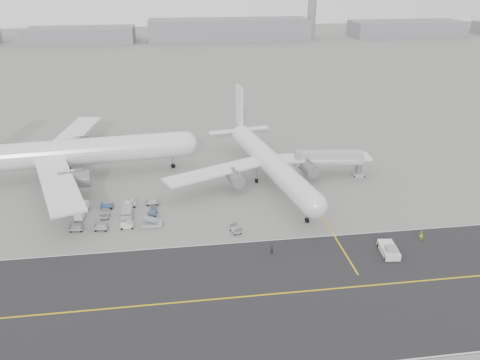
{
  "coord_description": "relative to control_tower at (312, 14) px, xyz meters",
  "views": [
    {
      "loc": [
        1.37,
        -76.56,
        47.48
      ],
      "look_at": [
        13.56,
        12.0,
        6.39
      ],
      "focal_mm": 35.0,
      "sensor_mm": 36.0,
      "label": 1
    }
  ],
  "objects": [
    {
      "name": "jet_bridge",
      "position": [
        -62.37,
        -239.68,
        -11.69
      ],
      "size": [
        17.51,
        5.19,
        6.54
      ],
      "rotation": [
        0.0,
        0.0,
        -0.12
      ],
      "color": "gray",
      "rests_on": "ground"
    },
    {
      "name": "stray_dolly",
      "position": [
        -88.71,
        -263.43,
        -16.25
      ],
      "size": [
        2.2,
        2.84,
        1.54
      ],
      "primitive_type": null,
      "rotation": [
        0.0,
        0.0,
        0.3
      ],
      "color": "silver",
      "rests_on": "ground"
    },
    {
      "name": "gse_cluster",
      "position": [
        -112.41,
        -254.14,
        -16.25
      ],
      "size": [
        23.73,
        18.89,
        2.0
      ],
      "primitive_type": null,
      "rotation": [
        0.0,
        0.0,
        -0.1
      ],
      "color": "#A0A0A5",
      "rests_on": "ground"
    },
    {
      "name": "taxiway",
      "position": [
        -94.98,
        -282.98,
        -16.24
      ],
      "size": [
        220.0,
        59.0,
        0.03
      ],
      "color": "#252527",
      "rests_on": "ground"
    },
    {
      "name": "ground_crew_b",
      "position": [
        -54.35,
        -271.01,
        -15.3
      ],
      "size": [
        1.11,
        0.98,
        1.91
      ],
      "primitive_type": "imported",
      "rotation": [
        0.0,
        0.0,
        3.46
      ],
      "color": "#C5DB19",
      "rests_on": "ground"
    },
    {
      "name": "ground_crew_a",
      "position": [
        -83.23,
        -271.86,
        -15.36
      ],
      "size": [
        0.71,
        0.52,
        1.79
      ],
      "primitive_type": "imported",
      "rotation": [
        0.0,
        0.0,
        0.16
      ],
      "color": "black",
      "rests_on": "ground"
    },
    {
      "name": "control_tower",
      "position": [
        0.0,
        0.0,
        0.0
      ],
      "size": [
        7.0,
        7.0,
        31.25
      ],
      "color": "gray",
      "rests_on": "ground"
    },
    {
      "name": "horizon_buildings",
      "position": [
        -70.0,
        -5.0,
        -16.25
      ],
      "size": [
        520.0,
        28.0,
        28.0
      ],
      "primitive_type": null,
      "color": "gray",
      "rests_on": "ground"
    },
    {
      "name": "pushback_tug",
      "position": [
        -62.29,
        -274.64,
        -15.4
      ],
      "size": [
        3.28,
        7.4,
        2.09
      ],
      "rotation": [
        0.0,
        0.0,
        -0.12
      ],
      "color": "white",
      "rests_on": "ground"
    },
    {
      "name": "airliner_b",
      "position": [
        -77.76,
        -241.0,
        -11.03
      ],
      "size": [
        51.07,
        52.08,
        18.12
      ],
      "rotation": [
        0.0,
        0.0,
        0.19
      ],
      "color": "white",
      "rests_on": "ground"
    },
    {
      "name": "airliner_a",
      "position": [
        -126.07,
        -231.72,
        -9.86
      ],
      "size": [
        64.43,
        63.5,
        22.23
      ],
      "rotation": [
        0.0,
        0.0,
        1.66
      ],
      "color": "white",
      "rests_on": "ground"
    },
    {
      "name": "ground",
      "position": [
        -100.0,
        -265.0,
        -16.25
      ],
      "size": [
        700.0,
        700.0,
        0.0
      ],
      "primitive_type": "plane",
      "color": "gray",
      "rests_on": "ground"
    }
  ]
}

